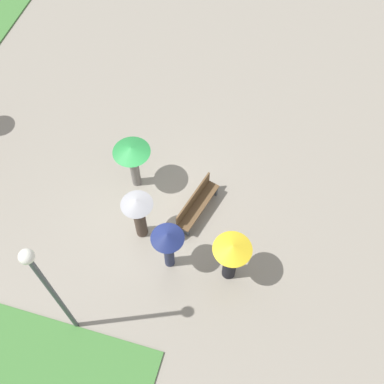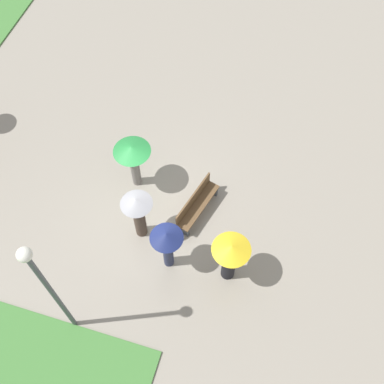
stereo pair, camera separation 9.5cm
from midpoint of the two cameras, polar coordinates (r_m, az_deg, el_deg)
The scene contains 7 objects.
ground_plane at distance 14.96m, azimuth -4.53°, elevation -2.64°, with size 90.00×90.00×0.00m, color gray.
park_bench at distance 14.55m, azimuth 0.68°, elevation -1.38°, with size 1.91×0.90×0.90m.
lamp_post at distance 11.17m, azimuth -16.67°, elevation -10.42°, with size 0.32×0.32×4.81m.
crowd_person_grey at distance 13.53m, azimuth -6.25°, elevation -2.18°, with size 0.91×0.91×1.97m.
crowd_person_navy at distance 12.98m, azimuth -2.77°, elevation -5.94°, with size 0.91×0.91×1.88m.
crowd_person_yellow at distance 12.97m, azimuth 4.77°, elevation -7.54°, with size 1.05×1.05×1.88m.
crowd_person_green at distance 14.40m, azimuth -6.85°, elevation 4.34°, with size 1.13×1.13×1.89m.
Camera 2 is at (-6.45, -3.22, 13.11)m, focal length 45.00 mm.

